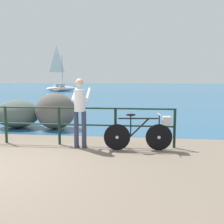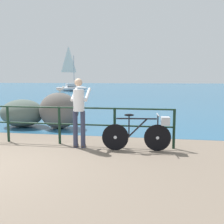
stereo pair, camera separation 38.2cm
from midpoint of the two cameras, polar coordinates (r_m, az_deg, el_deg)
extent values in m
cube|color=#756656|center=(25.00, 2.39, 2.98)|extent=(120.00, 120.00, 0.10)
cube|color=#285B7F|center=(53.09, 6.34, 5.22)|extent=(120.00, 90.00, 0.01)
cylinder|color=black|center=(8.03, -20.02, -2.37)|extent=(0.07, 0.07, 1.02)
cylinder|color=black|center=(7.39, -9.69, -2.82)|extent=(0.07, 0.07, 1.02)
cylinder|color=black|center=(7.04, 2.13, -3.23)|extent=(0.07, 0.07, 1.02)
cylinder|color=black|center=(7.00, 14.61, -3.51)|extent=(0.07, 0.07, 1.02)
cylinder|color=black|center=(7.61, -15.19, 1.04)|extent=(7.62, 0.04, 0.04)
cylinder|color=black|center=(7.67, -15.08, -2.30)|extent=(7.62, 0.04, 0.04)
cylinder|color=black|center=(6.67, 2.35, -5.39)|extent=(0.66, 0.10, 0.66)
cylinder|color=#B7BCC6|center=(6.67, 2.35, -5.39)|extent=(0.09, 0.06, 0.08)
cylinder|color=black|center=(6.73, 11.29, -5.42)|extent=(0.66, 0.10, 0.66)
cylinder|color=#B7BCC6|center=(6.73, 11.29, -5.42)|extent=(0.09, 0.06, 0.08)
cylinder|color=black|center=(6.59, 6.90, -1.43)|extent=(0.99, 0.14, 0.04)
cylinder|color=black|center=(6.63, 7.09, -3.44)|extent=(0.50, 0.09, 0.50)
cylinder|color=black|center=(6.62, 5.30, -3.17)|extent=(0.03, 0.03, 0.53)
ellipsoid|color=black|center=(6.57, 5.33, -0.64)|extent=(0.25, 0.12, 0.06)
cylinder|color=black|center=(6.67, 11.35, -3.02)|extent=(0.03, 0.03, 0.57)
cylinder|color=#B7BCC6|center=(6.63, 11.41, -0.60)|extent=(0.08, 0.48, 0.03)
cube|color=#B7BCC6|center=(6.67, 12.91, -1.88)|extent=(0.22, 0.26, 0.20)
cylinder|color=#333851|center=(6.95, -6.25, -3.69)|extent=(0.12, 0.12, 0.95)
ellipsoid|color=#513319|center=(7.10, -6.08, -7.05)|extent=(0.11, 0.26, 0.08)
cylinder|color=#333851|center=(6.90, -4.63, -3.74)|extent=(0.12, 0.12, 0.95)
ellipsoid|color=#513319|center=(7.05, -4.49, -7.12)|extent=(0.11, 0.26, 0.08)
cylinder|color=white|center=(6.82, -5.52, 2.48)|extent=(0.28, 0.28, 0.55)
sphere|color=beige|center=(6.80, -5.57, 6.30)|extent=(0.20, 0.20, 0.20)
cylinder|color=white|center=(7.09, -6.50, 3.75)|extent=(0.10, 0.52, 0.34)
cylinder|color=white|center=(7.01, -3.64, 3.75)|extent=(0.10, 0.52, 0.34)
ellipsoid|color=#605B56|center=(9.68, -10.11, 0.31)|extent=(1.42, 1.16, 1.28)
ellipsoid|color=#526058|center=(10.37, -17.57, -0.21)|extent=(1.60, 1.41, 1.01)
cylinder|color=gold|center=(9.72, -9.92, 4.31)|extent=(0.01, 0.01, 0.06)
cylinder|color=gold|center=(9.67, -9.94, 4.29)|extent=(0.01, 0.01, 0.06)
ellipsoid|color=white|center=(9.69, -9.94, 4.86)|extent=(0.28, 0.17, 0.13)
ellipsoid|color=#9E9EA3|center=(9.69, -10.06, 5.04)|extent=(0.26, 0.18, 0.06)
sphere|color=white|center=(9.68, -9.24, 5.29)|extent=(0.08, 0.08, 0.08)
cone|color=gold|center=(9.68, -8.94, 5.26)|extent=(0.05, 0.04, 0.02)
ellipsoid|color=white|center=(37.78, -8.05, 4.95)|extent=(4.17, 3.88, 0.70)
cube|color=silver|center=(37.64, -8.49, 5.75)|extent=(1.50, 1.46, 0.36)
cylinder|color=#B2B2B7|center=(37.85, -7.84, 8.67)|extent=(0.10, 0.10, 4.20)
pyramid|color=white|center=(37.63, -8.94, 11.06)|extent=(1.24, 1.10, 3.57)
camera|label=1|loc=(0.19, -88.52, 0.19)|focal=42.91mm
camera|label=2|loc=(0.19, 91.48, -0.19)|focal=42.91mm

